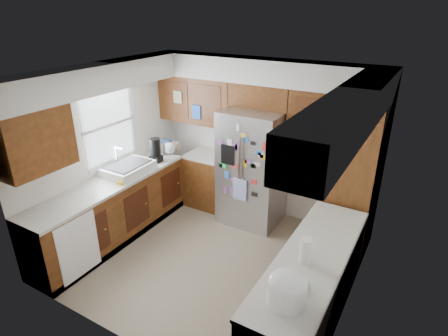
{
  "coord_description": "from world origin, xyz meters",
  "views": [
    {
      "loc": [
        2.26,
        -3.54,
        3.2
      ],
      "look_at": [
        -0.0,
        0.35,
        1.22
      ],
      "focal_mm": 30.0,
      "sensor_mm": 36.0,
      "label": 1
    }
  ],
  "objects_px": {
    "fridge": "(252,168)",
    "rice_cooker": "(287,288)",
    "paper_towel": "(306,251)",
    "pantry": "(353,180)"
  },
  "relations": [
    {
      "from": "fridge",
      "to": "rice_cooker",
      "type": "bearing_deg",
      "value": -58.02
    },
    {
      "from": "rice_cooker",
      "to": "paper_towel",
      "type": "relative_size",
      "value": 1.33
    },
    {
      "from": "pantry",
      "to": "rice_cooker",
      "type": "distance_m",
      "value": 2.35
    },
    {
      "from": "paper_towel",
      "to": "pantry",
      "type": "bearing_deg",
      "value": 88.49
    },
    {
      "from": "fridge",
      "to": "rice_cooker",
      "type": "xyz_separation_m",
      "value": [
        1.5,
        -2.4,
        0.17
      ]
    },
    {
      "from": "rice_cooker",
      "to": "paper_towel",
      "type": "height_order",
      "value": "rice_cooker"
    },
    {
      "from": "fridge",
      "to": "paper_towel",
      "type": "distance_m",
      "value": 2.33
    },
    {
      "from": "fridge",
      "to": "paper_towel",
      "type": "relative_size",
      "value": 7.03
    },
    {
      "from": "pantry",
      "to": "paper_towel",
      "type": "xyz_separation_m",
      "value": [
        -0.05,
        -1.76,
        -0.03
      ]
    },
    {
      "from": "pantry",
      "to": "paper_towel",
      "type": "relative_size",
      "value": 8.4
    }
  ]
}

